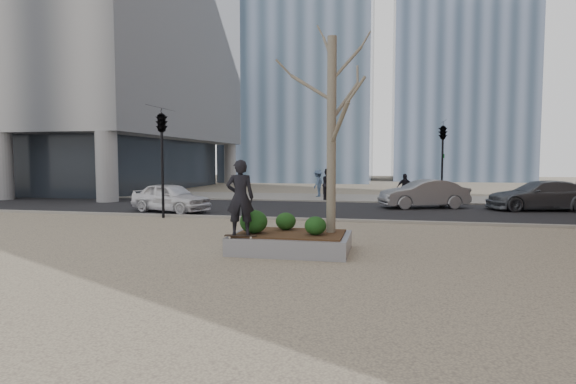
% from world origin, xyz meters
% --- Properties ---
extents(ground, '(120.00, 120.00, 0.00)m').
position_xyz_m(ground, '(0.00, 0.00, 0.00)').
color(ground, tan).
rests_on(ground, ground).
extents(street, '(60.00, 8.00, 0.02)m').
position_xyz_m(street, '(0.00, 10.00, 0.01)').
color(street, black).
rests_on(street, ground).
extents(far_sidewalk, '(60.00, 6.00, 0.02)m').
position_xyz_m(far_sidewalk, '(0.00, 17.00, 0.01)').
color(far_sidewalk, gray).
rests_on(far_sidewalk, ground).
extents(planter, '(3.00, 2.00, 0.45)m').
position_xyz_m(planter, '(1.00, 0.00, 0.23)').
color(planter, gray).
rests_on(planter, ground).
extents(planter_mulch, '(2.70, 1.70, 0.04)m').
position_xyz_m(planter_mulch, '(1.00, 0.00, 0.47)').
color(planter_mulch, '#382314').
rests_on(planter_mulch, planter).
extents(sycamore_tree, '(2.80, 2.80, 6.60)m').
position_xyz_m(sycamore_tree, '(2.00, 0.30, 3.79)').
color(sycamore_tree, gray).
rests_on(sycamore_tree, planter_mulch).
extents(shrub_left, '(0.71, 0.71, 0.60)m').
position_xyz_m(shrub_left, '(0.09, -0.31, 0.79)').
color(shrub_left, '#173912').
rests_on(shrub_left, planter_mulch).
extents(shrub_middle, '(0.55, 0.55, 0.46)m').
position_xyz_m(shrub_middle, '(0.77, 0.44, 0.72)').
color(shrub_middle, '#133812').
rests_on(shrub_middle, planter_mulch).
extents(shrub_right, '(0.55, 0.55, 0.46)m').
position_xyz_m(shrub_right, '(1.67, -0.22, 0.72)').
color(shrub_right, '#133711').
rests_on(shrub_right, planter_mulch).
extents(skateboard, '(0.80, 0.34, 0.08)m').
position_xyz_m(skateboard, '(-0.10, -0.82, 0.49)').
color(skateboard, black).
rests_on(skateboard, planter).
extents(skateboarder, '(0.76, 0.60, 1.85)m').
position_xyz_m(skateboarder, '(-0.10, -0.82, 1.45)').
color(skateboarder, black).
rests_on(skateboarder, skateboard).
extents(police_car, '(4.18, 2.71, 1.32)m').
position_xyz_m(police_car, '(-6.12, 7.51, 0.68)').
color(police_car, white).
rests_on(police_car, street).
extents(car_silver, '(4.48, 2.73, 1.39)m').
position_xyz_m(car_silver, '(5.30, 11.68, 0.72)').
color(car_silver, gray).
rests_on(car_silver, street).
extents(car_third, '(5.05, 2.68, 1.39)m').
position_xyz_m(car_third, '(10.55, 11.73, 0.72)').
color(car_third, '#555961').
rests_on(car_third, street).
extents(pedestrian_a, '(0.72, 0.92, 1.86)m').
position_xyz_m(pedestrian_a, '(0.14, 15.30, 0.95)').
color(pedestrian_a, black).
rests_on(pedestrian_a, far_sidewalk).
extents(pedestrian_b, '(0.87, 1.23, 1.74)m').
position_xyz_m(pedestrian_b, '(-0.77, 17.43, 0.89)').
color(pedestrian_b, '#455D7D').
rests_on(pedestrian_b, far_sidewalk).
extents(pedestrian_c, '(0.98, 0.51, 1.59)m').
position_xyz_m(pedestrian_c, '(4.55, 14.79, 0.82)').
color(pedestrian_c, black).
rests_on(pedestrian_c, far_sidewalk).
extents(traffic_light_near, '(0.60, 2.48, 4.50)m').
position_xyz_m(traffic_light_near, '(-5.50, 5.60, 2.25)').
color(traffic_light_near, black).
rests_on(traffic_light_near, ground).
extents(traffic_light_far, '(0.60, 2.48, 4.50)m').
position_xyz_m(traffic_light_far, '(6.50, 14.60, 2.25)').
color(traffic_light_far, black).
rests_on(traffic_light_far, ground).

